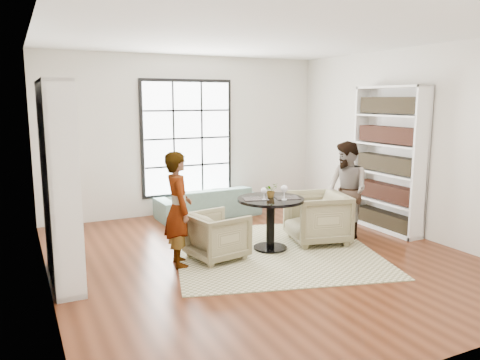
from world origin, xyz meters
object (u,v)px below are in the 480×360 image
sofa (208,202)px  wine_glass_left (264,191)px  pedestal_table (271,212)px  armchair_right (317,218)px  flower_centerpiece (271,190)px  person_left (178,209)px  person_right (347,190)px  armchair_left (217,236)px  wine_glass_right (284,189)px

sofa → wine_glass_left: wine_glass_left is taller
pedestal_table → armchair_right: armchair_right is taller
flower_centerpiece → person_left: bearing=-176.4°
person_right → armchair_left: bearing=-87.2°
person_right → wine_glass_right: (-1.25, -0.18, 0.15)m
pedestal_table → sofa: size_ratio=0.50×
person_left → flower_centerpiece: (1.45, 0.09, 0.12)m
person_right → wine_glass_right: person_right is taller
pedestal_table → wine_glass_right: size_ratio=4.52×
pedestal_table → wine_glass_left: wine_glass_left is taller
armchair_right → flower_centerpiece: 0.92m
armchair_right → wine_glass_right: 0.90m
person_left → wine_glass_right: size_ratio=7.11×
armchair_left → person_left: bearing=79.5°
person_left → person_right: person_right is taller
pedestal_table → armchair_right: bearing=-0.5°
person_right → flower_centerpiece: bearing=-90.6°
sofa → person_right: (1.44, -2.23, 0.49)m
pedestal_table → wine_glass_right: wine_glass_right is taller
wine_glass_left → sofa: bearing=88.2°
armchair_right → wine_glass_left: 1.09m
armchair_left → armchair_right: armchair_right is taller
flower_centerpiece → wine_glass_right: bearing=-71.9°
person_left → wine_glass_right: (1.53, -0.15, 0.16)m
sofa → wine_glass_right: (0.19, -2.41, 0.64)m
sofa → person_right: bearing=121.2°
wine_glass_right → pedestal_table: bearing=121.9°
wine_glass_right → wine_glass_left: bearing=153.6°
sofa → person_left: bearing=57.7°
pedestal_table → wine_glass_right: 0.43m
wine_glass_right → flower_centerpiece: 0.26m
armchair_left → flower_centerpiece: 1.05m
armchair_left → flower_centerpiece: size_ratio=3.45×
pedestal_table → sofa: 2.24m
person_right → wine_glass_right: 1.27m
armchair_left → wine_glass_right: wine_glass_right is taller
armchair_left → flower_centerpiece: bearing=-94.8°
person_right → wine_glass_right: bearing=-79.9°
wine_glass_left → person_right: bearing=1.9°
armchair_right → wine_glass_right: wine_glass_right is taller
armchair_left → armchair_right: size_ratio=0.84×
armchair_right → wine_glass_right: size_ratio=4.02×
person_left → armchair_right: bearing=-82.6°
pedestal_table → wine_glass_left: bearing=-158.3°
armchair_right → wine_glass_right: bearing=-62.4°
pedestal_table → armchair_right: (0.82, -0.01, -0.17)m
wine_glass_right → flower_centerpiece: wine_glass_right is taller
sofa → wine_glass_left: bearing=86.6°
armchair_right → wine_glass_right: (-0.70, -0.18, 0.53)m
armchair_right → wine_glass_left: wine_glass_left is taller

